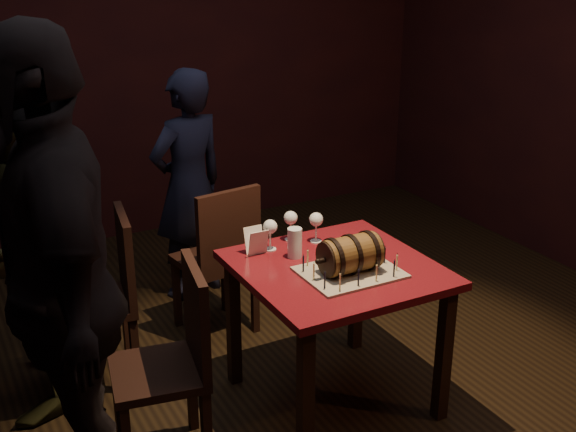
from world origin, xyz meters
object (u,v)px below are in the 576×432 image
Objects in this scene: chair_back at (221,254)px; pub_table at (336,286)px; pint_of_ale at (295,243)px; person_back at (189,186)px; person_left_rear at (14,247)px; wine_glass_right at (316,221)px; chair_left_front at (175,355)px; wine_glass_mid at (291,219)px; wine_glass_left at (270,228)px; barrel_cake at (350,254)px; chair_left_rear at (109,290)px; person_left_front at (60,289)px.

pub_table is at bearing -74.89° from chair_back.
person_back is (-0.07, 1.29, -0.07)m from pint_of_ale.
person_left_rear reaches higher than person_back.
wine_glass_right is 0.17× the size of chair_left_front.
person_left_rear reaches higher than wine_glass_mid.
wine_glass_left is 1.00× the size of wine_glass_mid.
chair_left_front reaches higher than wine_glass_right.
chair_back is (-0.24, 0.97, -0.33)m from barrel_cake.
person_left_rear is at bearing 153.07° from pub_table.
person_left_rear reaches higher than wine_glass_left.
wine_glass_right is 0.17× the size of chair_left_rear.
chair_left_rear reaches higher than wine_glass_right.
person_left_front reaches higher than barrel_cake.
wine_glass_left is (-0.19, 0.32, 0.23)m from pub_table.
person_left_front is at bearing -168.56° from chair_left_front.
barrel_cake is 1.06m from chair_back.
chair_left_rear is 1.08m from person_back.
chair_left_front is (-0.90, -0.34, -0.35)m from wine_glass_right.
chair_left_rear is 1.00× the size of chair_left_front.
wine_glass_left is at bearing -85.61° from chair_back.
barrel_cake is 0.41m from wine_glass_right.
person_left_rear is at bearing 166.71° from wine_glass_mid.
person_left_front reaches higher than wine_glass_right.
person_back reaches higher than pub_table.
chair_left_front is 0.54× the size of person_left_rear.
chair_left_front is at bearing -83.27° from chair_left_rear.
pub_table is 0.23m from barrel_cake.
person_left_rear reaches higher than chair_left_rear.
chair_left_front is at bearing -177.17° from pub_table.
chair_back is at bearing 111.19° from wine_glass_mid.
barrel_cake is 0.91m from chair_left_front.
wine_glass_left is 0.17× the size of chair_left_rear.
pub_table is 0.97× the size of chair_left_front.
pub_table is at bearing 101.34° from person_left_front.
wine_glass_left is 1.16m from person_back.
barrel_cake is 0.35× the size of chair_left_front.
chair_back is 1.54m from person_left_front.
wine_glass_left and wine_glass_right have the same top height.
chair_left_rear is (-0.93, 0.72, -0.12)m from pub_table.
barrel_cake is 2.04× the size of wine_glass_right.
person_back is at bearing 92.91° from pint_of_ale.
wine_glass_left is at bearing -28.37° from chair_left_rear.
chair_left_rear is at bearing 29.83° from person_back.
pint_of_ale is (-0.19, -0.11, -0.05)m from wine_glass_right.
barrel_cake reaches higher than wine_glass_left.
pint_of_ale is 0.81m from chair_left_front.
chair_left_rear is at bearing 138.80° from barrel_cake.
chair_left_front is (-0.85, 0.06, -0.33)m from barrel_cake.
chair_left_rear is at bearing 96.73° from chair_left_front.
wine_glass_left and wine_glass_mid have the same top height.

